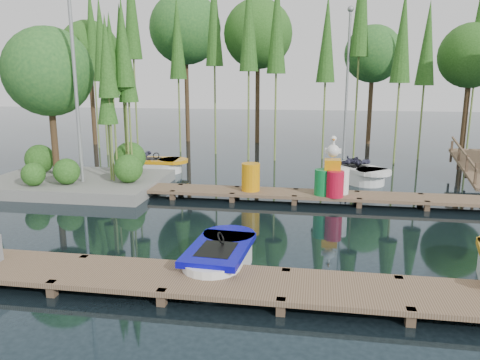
% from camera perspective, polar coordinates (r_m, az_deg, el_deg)
% --- Properties ---
extents(ground_plane, '(90.00, 90.00, 0.00)m').
position_cam_1_polar(ground_plane, '(13.46, -2.46, -4.96)').
color(ground_plane, '#1A2931').
extents(near_dock, '(18.00, 1.50, 0.50)m').
position_cam_1_polar(near_dock, '(9.31, -8.27, -11.80)').
color(near_dock, brown).
rests_on(near_dock, ground).
extents(far_dock, '(15.00, 1.20, 0.50)m').
position_cam_1_polar(far_dock, '(15.62, 3.01, -1.60)').
color(far_dock, brown).
rests_on(far_dock, ground).
extents(island, '(6.20, 4.20, 6.75)m').
position_cam_1_polar(island, '(18.23, -20.32, 9.08)').
color(island, gray).
rests_on(island, ground).
extents(tree_screen, '(34.42, 18.53, 10.31)m').
position_cam_1_polar(tree_screen, '(23.71, -2.16, 17.57)').
color(tree_screen, '#45311D').
rests_on(tree_screen, ground).
extents(lamp_island, '(0.30, 0.30, 7.25)m').
position_cam_1_polar(lamp_island, '(17.13, -19.54, 12.58)').
color(lamp_island, gray).
rests_on(lamp_island, ground).
extents(lamp_rear, '(0.30, 0.30, 7.25)m').
position_cam_1_polar(lamp_rear, '(23.59, 12.99, 12.78)').
color(lamp_rear, gray).
rests_on(lamp_rear, ground).
extents(boat_blue, '(1.35, 2.70, 0.88)m').
position_cam_1_polar(boat_blue, '(10.11, -2.47, -9.52)').
color(boat_blue, white).
rests_on(boat_blue, ground).
extents(boat_yellow_far, '(2.81, 1.36, 1.38)m').
position_cam_1_polar(boat_yellow_far, '(20.42, -10.43, 1.76)').
color(boat_yellow_far, white).
rests_on(boat_yellow_far, ground).
extents(boat_white_far, '(2.89, 3.06, 1.38)m').
position_cam_1_polar(boat_white_far, '(18.84, 13.95, 0.75)').
color(boat_white_far, white).
rests_on(boat_white_far, ground).
extents(yellow_barrel, '(0.62, 0.62, 0.92)m').
position_cam_1_polar(yellow_barrel, '(15.56, 1.31, 0.37)').
color(yellow_barrel, orange).
rests_on(yellow_barrel, far_dock).
extents(drum_cluster, '(1.11, 1.01, 1.91)m').
position_cam_1_polar(drum_cluster, '(15.25, 11.25, 0.26)').
color(drum_cluster, '#0D7B34').
rests_on(drum_cluster, far_dock).
extents(seagull_post, '(0.53, 0.29, 0.85)m').
position_cam_1_polar(seagull_post, '(15.40, 11.53, 0.41)').
color(seagull_post, gray).
rests_on(seagull_post, far_dock).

